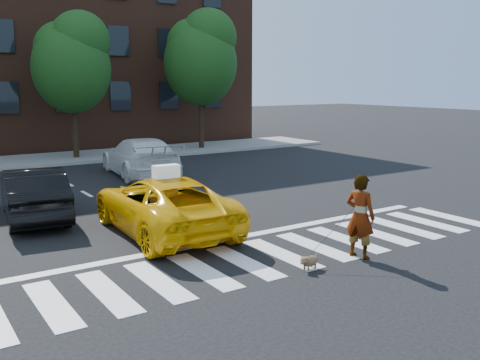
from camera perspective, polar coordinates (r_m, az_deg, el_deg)
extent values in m
plane|color=black|center=(12.07, 4.42, -7.88)|extent=(120.00, 120.00, 0.00)
cube|color=silver|center=(12.07, 4.42, -7.85)|extent=(13.00, 2.40, 0.01)
cube|color=silver|center=(13.31, 0.18, -6.07)|extent=(12.00, 0.30, 0.01)
cube|color=slate|center=(27.71, -18.31, 2.22)|extent=(30.00, 4.00, 0.15)
cube|color=#4D2A1B|center=(34.83, -22.23, 13.34)|extent=(26.00, 10.00, 12.00)
cylinder|color=black|center=(27.18, -17.22, 5.74)|extent=(0.28, 0.28, 3.55)
ellipsoid|color=#0E3610|center=(27.12, -17.52, 11.28)|extent=(3.69, 3.69, 4.25)
sphere|color=#0E3610|center=(27.10, -16.72, 14.03)|extent=(2.84, 2.84, 2.84)
sphere|color=#0E3610|center=(27.30, -18.50, 13.15)|extent=(2.56, 2.56, 2.56)
cylinder|color=black|center=(29.88, -4.17, 6.85)|extent=(0.28, 0.28, 3.85)
ellipsoid|color=#0E3610|center=(29.84, -4.24, 12.32)|extent=(4.00, 4.00, 4.60)
sphere|color=#0E3610|center=(29.94, -3.40, 14.98)|extent=(3.08, 3.08, 3.08)
sphere|color=#0E3610|center=(29.94, -5.12, 14.22)|extent=(2.77, 2.77, 2.77)
imported|color=#EAA904|center=(13.73, -8.16, -2.59)|extent=(2.64, 5.28, 1.44)
imported|color=black|center=(15.96, -21.15, -1.34)|extent=(2.05, 4.55, 1.45)
imported|color=silver|center=(22.12, -10.58, 2.45)|extent=(2.78, 5.58, 1.56)
imported|color=#999999|center=(11.86, 12.70, -3.79)|extent=(0.61, 0.77, 1.85)
ellipsoid|color=olive|center=(11.15, 7.48, -8.57)|extent=(0.43, 0.29, 0.22)
sphere|color=olive|center=(10.98, 6.87, -8.53)|extent=(0.20, 0.20, 0.17)
sphere|color=olive|center=(10.94, 6.64, -8.76)|extent=(0.09, 0.09, 0.08)
cylinder|color=olive|center=(11.28, 8.10, -8.05)|extent=(0.12, 0.06, 0.10)
sphere|color=olive|center=(11.00, 6.65, -8.23)|extent=(0.07, 0.07, 0.06)
sphere|color=olive|center=(10.94, 7.10, -8.35)|extent=(0.07, 0.07, 0.06)
cylinder|color=olive|center=(11.07, 7.30, -9.37)|extent=(0.05, 0.05, 0.11)
cylinder|color=olive|center=(11.13, 6.90, -9.25)|extent=(0.05, 0.05, 0.11)
cylinder|color=olive|center=(11.25, 8.03, -9.06)|extent=(0.05, 0.05, 0.11)
cylinder|color=olive|center=(11.30, 7.63, -8.96)|extent=(0.05, 0.05, 0.11)
cube|color=white|center=(13.38, -7.89, 0.92)|extent=(0.66, 0.31, 0.32)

